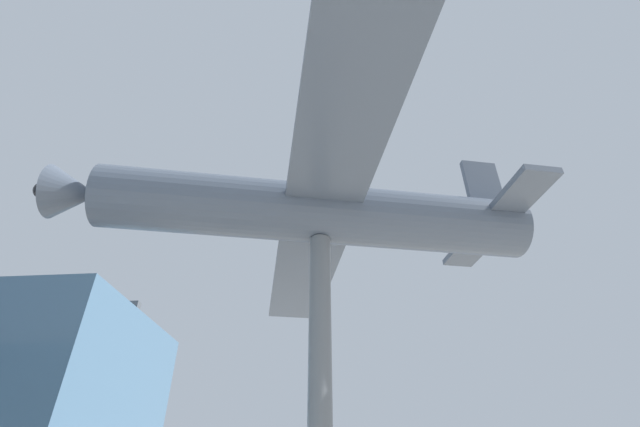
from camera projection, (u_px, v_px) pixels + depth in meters
name	position (u px, v px, depth m)	size (l,w,h in m)	color
support_pylon_central	(320.00, 391.00, 9.14)	(0.53, 0.53, 7.48)	slate
suspended_airplane	(313.00, 212.00, 11.64)	(15.95, 13.11, 3.22)	#4C5666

